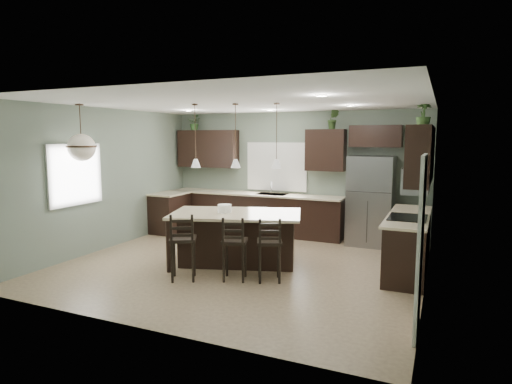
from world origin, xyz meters
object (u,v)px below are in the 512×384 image
(bar_stool_right, at_px, (269,249))
(refrigerator, at_px, (371,201))
(plant_back_left, at_px, (195,123))
(serving_dish, at_px, (225,208))
(bar_stool_left, at_px, (183,246))
(kitchen_island, at_px, (236,239))
(bar_stool_center, at_px, (235,248))

(bar_stool_right, bearing_deg, refrigerator, 46.14)
(bar_stool_right, relative_size, plant_back_left, 2.76)
(refrigerator, distance_m, bar_stool_right, 3.18)
(serving_dish, height_order, bar_stool_left, bar_stool_left)
(kitchen_island, height_order, bar_stool_right, bar_stool_right)
(bar_stool_center, bearing_deg, refrigerator, 44.92)
(kitchen_island, bearing_deg, bar_stool_center, -82.88)
(plant_back_left, bearing_deg, bar_stool_left, -61.14)
(bar_stool_right, bearing_deg, bar_stool_center, 173.99)
(serving_dish, height_order, bar_stool_center, serving_dish)
(serving_dish, distance_m, bar_stool_center, 1.00)
(serving_dish, distance_m, plant_back_left, 3.77)
(serving_dish, relative_size, bar_stool_right, 0.24)
(refrigerator, bearing_deg, bar_stool_right, -109.63)
(kitchen_island, distance_m, bar_stool_right, 1.05)
(kitchen_island, xyz_separation_m, serving_dish, (-0.19, -0.06, 0.53))
(refrigerator, xyz_separation_m, kitchen_island, (-1.92, -2.38, -0.46))
(serving_dish, bearing_deg, refrigerator, 49.10)
(bar_stool_right, bearing_deg, kitchen_island, 121.68)
(bar_stool_right, bearing_deg, plant_back_left, 111.79)
(bar_stool_left, bearing_deg, serving_dish, 50.41)
(bar_stool_left, bearing_deg, bar_stool_right, -7.27)
(serving_dish, xyz_separation_m, plant_back_left, (-2.20, 2.62, 1.59))
(kitchen_island, height_order, serving_dish, serving_dish)
(plant_back_left, bearing_deg, bar_stool_center, -50.41)
(serving_dish, bearing_deg, bar_stool_right, -26.44)
(kitchen_island, distance_m, serving_dish, 0.57)
(bar_stool_left, bearing_deg, plant_back_left, 90.50)
(kitchen_island, distance_m, plant_back_left, 4.09)
(bar_stool_center, xyz_separation_m, plant_back_left, (-2.74, 3.31, 2.07))
(bar_stool_left, relative_size, bar_stool_right, 1.05)
(bar_stool_center, relative_size, bar_stool_right, 1.00)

